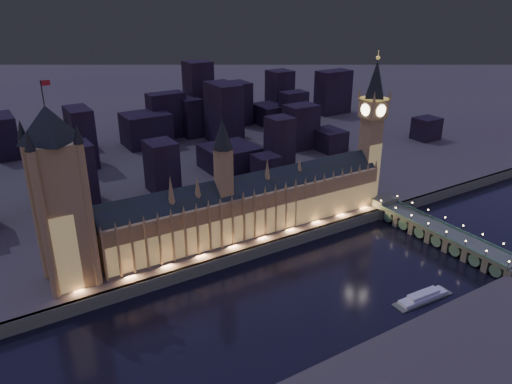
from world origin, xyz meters
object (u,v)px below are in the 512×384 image
victoria_tower (58,190)px  elizabeth_tower (372,120)px  river_boat (423,297)px  westminster_bridge (436,233)px  palace_of_westminster (251,205)px

victoria_tower → elizabeth_tower: bearing=0.0°
victoria_tower → elizabeth_tower: victoria_tower is taller
victoria_tower → river_boat: size_ratio=2.92×
westminster_bridge → river_boat: 73.48m
elizabeth_tower → river_boat: 139.56m
palace_of_westminster → elizabeth_tower: 111.55m
victoria_tower → elizabeth_tower: 218.11m
palace_of_westminster → river_boat: palace_of_westminster is taller
victoria_tower → elizabeth_tower: (218.00, 0.01, 6.81)m
river_boat → elizabeth_tower: bearing=61.8°
elizabeth_tower → westminster_bridge: bearing=-88.0°
victoria_tower → river_boat: victoria_tower is taller
victoria_tower → elizabeth_tower: size_ratio=1.00×
elizabeth_tower → westminster_bridge: 90.95m
elizabeth_tower → river_boat: bearing=-118.2°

